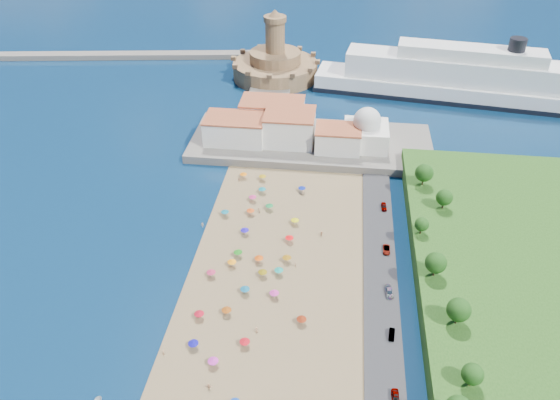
# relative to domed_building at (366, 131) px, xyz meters

# --- Properties ---
(ground) EXTENTS (700.00, 700.00, 0.00)m
(ground) POSITION_rel_domed_building_xyz_m (-30.00, -71.00, -8.97)
(ground) COLOR #071938
(ground) RESTS_ON ground
(terrace) EXTENTS (90.00, 36.00, 3.00)m
(terrace) POSITION_rel_domed_building_xyz_m (-20.00, 2.00, -7.47)
(terrace) COLOR #59544C
(terrace) RESTS_ON ground
(jetty) EXTENTS (18.00, 70.00, 2.40)m
(jetty) POSITION_rel_domed_building_xyz_m (-42.00, 37.00, -7.77)
(jetty) COLOR #59544C
(jetty) RESTS_ON ground
(breakwater) EXTENTS (199.03, 34.77, 2.60)m
(breakwater) POSITION_rel_domed_building_xyz_m (-140.00, 82.00, -7.67)
(breakwater) COLOR #59544C
(breakwater) RESTS_ON ground
(waterfront_buildings) EXTENTS (57.00, 29.00, 11.00)m
(waterfront_buildings) POSITION_rel_domed_building_xyz_m (-33.05, 2.64, -1.10)
(waterfront_buildings) COLOR silver
(waterfront_buildings) RESTS_ON terrace
(domed_building) EXTENTS (16.00, 16.00, 15.00)m
(domed_building) POSITION_rel_domed_building_xyz_m (0.00, 0.00, 0.00)
(domed_building) COLOR silver
(domed_building) RESTS_ON terrace
(fortress) EXTENTS (40.00, 40.00, 32.40)m
(fortress) POSITION_rel_domed_building_xyz_m (-42.00, 67.00, -2.29)
(fortress) COLOR #926C49
(fortress) RESTS_ON ground
(cruise_ship) EXTENTS (132.82, 37.08, 28.68)m
(cruise_ship) POSITION_rel_domed_building_xyz_m (43.61, 53.48, -0.48)
(cruise_ship) COLOR black
(cruise_ship) RESTS_ON ground
(beach_parasols) EXTENTS (30.05, 116.46, 2.20)m
(beach_parasols) POSITION_rel_domed_building_xyz_m (-31.74, -79.78, -6.83)
(beach_parasols) COLOR gray
(beach_parasols) RESTS_ON beach
(beachgoers) EXTENTS (37.13, 103.13, 1.76)m
(beachgoers) POSITION_rel_domed_building_xyz_m (-31.29, -65.63, -7.88)
(beachgoers) COLOR tan
(beachgoers) RESTS_ON beach
(parked_cars) EXTENTS (2.36, 74.31, 1.44)m
(parked_cars) POSITION_rel_domed_building_xyz_m (6.00, -71.90, -7.61)
(parked_cars) COLOR gray
(parked_cars) RESTS_ON promenade
(hillside_trees) EXTENTS (12.67, 103.77, 7.40)m
(hillside_trees) POSITION_rel_domed_building_xyz_m (18.08, -77.36, 1.11)
(hillside_trees) COLOR #382314
(hillside_trees) RESTS_ON hillside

